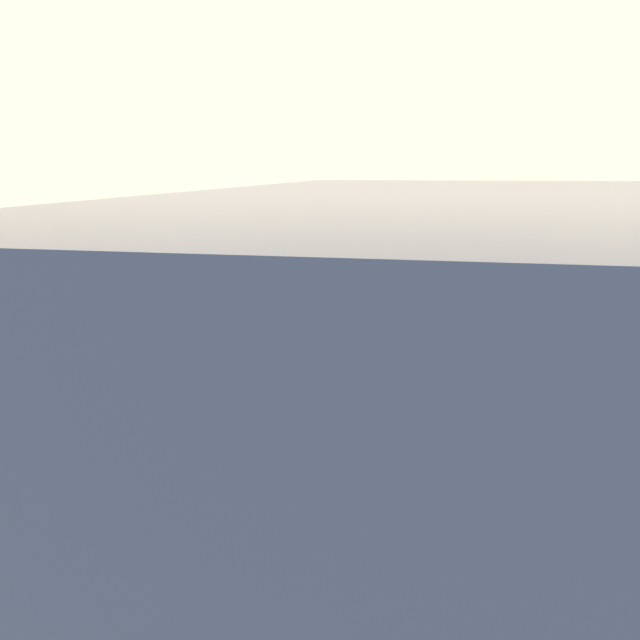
% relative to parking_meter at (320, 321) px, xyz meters
% --- Properties ---
extents(sidewalk, '(24.00, 2.80, 0.11)m').
position_rel_parking_meter_xyz_m(sidewalk, '(0.35, 1.14, -1.06)').
color(sidewalk, '#9E9B96').
rests_on(sidewalk, ground_plane).
extents(building_facade, '(24.00, 0.30, 6.34)m').
position_rel_parking_meter_xyz_m(building_facade, '(0.35, 4.22, 2.05)').
color(building_facade, tan).
rests_on(building_facade, ground_plane).
extents(parking_meter, '(0.18, 0.12, 1.42)m').
position_rel_parking_meter_xyz_m(parking_meter, '(0.00, 0.00, 0.00)').
color(parking_meter, '#2D2D30').
rests_on(parking_meter, sidewalk).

